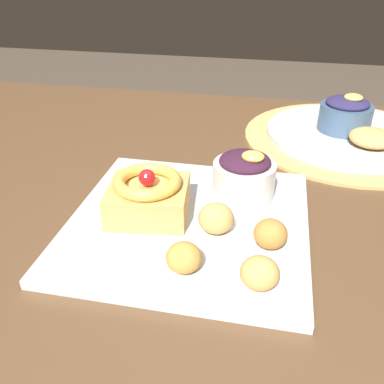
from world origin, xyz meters
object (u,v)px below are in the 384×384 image
object	(u,v)px
fritter_front	(270,234)
back_pastry	(372,138)
back_ramekin	(346,114)
front_plate	(189,222)
back_plate	(348,134)
fritter_back	(216,218)
fritter_extra	(184,258)
cake_slice	(148,196)
fritter_middle	(260,273)
berry_ramekin	(244,176)

from	to	relation	value
fritter_front	back_pastry	distance (m)	0.35
back_ramekin	front_plate	bearing A→B (deg)	-123.42
fritter_front	back_plate	bearing A→B (deg)	70.91
fritter_back	back_pastry	distance (m)	0.37
back_ramekin	fritter_extra	bearing A→B (deg)	-115.49
cake_slice	fritter_middle	distance (m)	0.18
berry_ramekin	back_pastry	world-z (taller)	berry_ramekin
back_plate	back_ramekin	world-z (taller)	back_ramekin
back_ramekin	fritter_front	bearing A→B (deg)	-107.57
back_pastry	fritter_front	bearing A→B (deg)	-116.90
fritter_front	fritter_back	xyz separation A→B (m)	(-0.07, 0.02, 0.00)
cake_slice	back_ramekin	distance (m)	0.44
fritter_back	back_ramekin	distance (m)	0.41
cake_slice	back_ramekin	size ratio (longest dim) A/B	1.17
fritter_extra	back_ramekin	size ratio (longest dim) A/B	0.41
berry_ramekin	back_ramekin	world-z (taller)	back_ramekin
berry_ramekin	back_pastry	size ratio (longest dim) A/B	1.13
back_plate	front_plate	bearing A→B (deg)	-124.89
cake_slice	fritter_extra	bearing A→B (deg)	-55.06
cake_slice	fritter_middle	size ratio (longest dim) A/B	2.69
berry_ramekin	back_ramekin	distance (m)	0.31
cake_slice	fritter_front	bearing A→B (deg)	-13.29
fritter_extra	back_plate	size ratio (longest dim) A/B	0.13
fritter_front	back_ramekin	size ratio (longest dim) A/B	0.42
back_plate	fritter_extra	bearing A→B (deg)	-116.74
fritter_middle	back_ramekin	xyz separation A→B (m)	(0.13, 0.45, 0.02)
fritter_extra	back_pastry	xyz separation A→B (m)	(0.25, 0.37, 0.00)
cake_slice	fritter_back	size ratio (longest dim) A/B	2.54
fritter_back	back_ramekin	bearing A→B (deg)	62.76
fritter_front	fritter_back	distance (m)	0.07
front_plate	fritter_back	xyz separation A→B (m)	(0.04, -0.02, 0.03)
front_plate	back_pastry	bearing A→B (deg)	46.28
fritter_extra	back_pastry	world-z (taller)	same
back_pastry	back_plate	bearing A→B (deg)	116.57
front_plate	cake_slice	xyz separation A→B (m)	(-0.05, -0.00, 0.03)
berry_ramekin	back_plate	distance (m)	0.32
fritter_front	back_ramekin	distance (m)	0.40
back_plate	back_pastry	world-z (taller)	back_pastry
cake_slice	back_ramekin	world-z (taller)	back_ramekin
front_plate	fritter_middle	distance (m)	0.15
berry_ramekin	fritter_middle	bearing A→B (deg)	-79.25
berry_ramekin	back_plate	xyz separation A→B (m)	(0.17, 0.26, -0.03)
back_ramekin	fritter_middle	bearing A→B (deg)	-105.87
back_ramekin	cake_slice	bearing A→B (deg)	-129.23
berry_ramekin	back_plate	size ratio (longest dim) A/B	0.29
back_plate	back_ramekin	bearing A→B (deg)	155.05
back_pastry	berry_ramekin	bearing A→B (deg)	-134.44
berry_ramekin	fritter_extra	xyz separation A→B (m)	(-0.05, -0.17, -0.02)
fritter_front	back_pastry	xyz separation A→B (m)	(0.16, 0.31, 0.00)
fritter_middle	back_pastry	xyz separation A→B (m)	(0.17, 0.38, 0.00)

